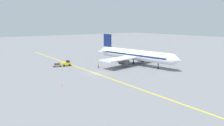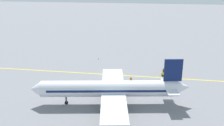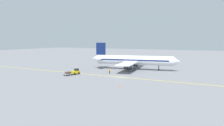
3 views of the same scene
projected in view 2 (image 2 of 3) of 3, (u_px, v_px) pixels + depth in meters
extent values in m
plane|color=slate|center=(111.00, 75.00, 76.55)|extent=(400.00, 400.00, 0.00)
cube|color=yellow|center=(111.00, 75.00, 76.55)|extent=(1.77, 120.00, 0.01)
cylinder|color=silver|center=(109.00, 89.00, 58.01)|extent=(8.40, 30.19, 3.60)
cone|color=silver|center=(36.00, 89.00, 57.84)|extent=(3.76, 2.92, 3.42)
cone|color=silver|center=(183.00, 87.00, 58.09)|extent=(3.50, 3.45, 3.06)
cube|color=#0F1E51|center=(109.00, 88.00, 57.96)|extent=(7.95, 27.23, 0.50)
cube|color=silver|center=(113.00, 92.00, 58.25)|extent=(28.47, 9.65, 0.36)
cylinder|color=#4C4C51|center=(114.00, 107.00, 53.92)|extent=(2.69, 3.51, 2.20)
cylinder|color=#4C4C51|center=(113.00, 88.00, 63.39)|extent=(2.69, 3.51, 2.20)
cube|color=#0F1E51|center=(173.00, 70.00, 56.78)|extent=(1.00, 4.01, 5.00)
cube|color=silver|center=(170.00, 87.00, 58.02)|extent=(9.27, 3.82, 0.24)
cylinder|color=#4C4C51|center=(66.00, 99.00, 58.68)|extent=(0.36, 0.36, 2.00)
cylinder|color=black|center=(66.00, 103.00, 59.00)|extent=(0.41, 0.83, 0.80)
cylinder|color=#4C4C51|center=(118.00, 102.00, 57.29)|extent=(0.36, 0.36, 2.00)
cylinder|color=black|center=(118.00, 106.00, 57.61)|extent=(0.41, 0.83, 0.80)
cylinder|color=#4C4C51|center=(118.00, 95.00, 60.32)|extent=(0.36, 0.36, 2.00)
cylinder|color=black|center=(118.00, 99.00, 60.64)|extent=(0.41, 0.83, 0.80)
cube|color=gold|center=(165.00, 72.00, 76.14)|extent=(3.23, 2.05, 0.90)
cube|color=black|center=(165.00, 70.00, 75.39)|extent=(1.32, 1.46, 0.70)
sphere|color=orange|center=(165.00, 69.00, 75.25)|extent=(0.16, 0.16, 0.16)
cylinder|color=black|center=(167.00, 75.00, 75.17)|extent=(0.73, 0.38, 0.70)
cylinder|color=black|center=(162.00, 75.00, 75.65)|extent=(0.73, 0.38, 0.70)
cylinder|color=black|center=(168.00, 73.00, 76.91)|extent=(0.73, 0.38, 0.70)
cylinder|color=black|center=(163.00, 72.00, 77.39)|extent=(0.73, 0.38, 0.70)
cube|color=gray|center=(167.00, 70.00, 79.07)|extent=(2.82, 1.87, 0.20)
cube|color=#4C382D|center=(167.00, 68.00, 78.94)|extent=(2.00, 1.45, 0.60)
cylinder|color=black|center=(168.00, 72.00, 78.05)|extent=(0.46, 0.22, 0.44)
cylinder|color=black|center=(164.00, 71.00, 78.45)|extent=(0.46, 0.22, 0.44)
cylinder|color=black|center=(169.00, 70.00, 79.90)|extent=(0.46, 0.22, 0.44)
cylinder|color=black|center=(165.00, 69.00, 80.30)|extent=(0.46, 0.22, 0.44)
cylinder|color=#23232D|center=(131.00, 81.00, 70.75)|extent=(0.16, 0.16, 0.85)
cylinder|color=#23232D|center=(131.00, 81.00, 70.79)|extent=(0.16, 0.16, 0.85)
cube|color=orange|center=(131.00, 79.00, 70.54)|extent=(0.26, 0.38, 0.60)
cylinder|color=orange|center=(132.00, 79.00, 70.48)|extent=(0.10, 0.10, 0.55)
cylinder|color=orange|center=(130.00, 79.00, 70.60)|extent=(0.10, 0.10, 0.55)
sphere|color=#9E7051|center=(131.00, 77.00, 70.40)|extent=(0.22, 0.22, 0.22)
cone|color=orange|center=(120.00, 86.00, 67.80)|extent=(0.32, 0.32, 0.55)
cone|color=orange|center=(98.00, 59.00, 90.08)|extent=(0.32, 0.32, 0.55)
cone|color=orange|center=(182.00, 107.00, 57.39)|extent=(0.32, 0.32, 0.55)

